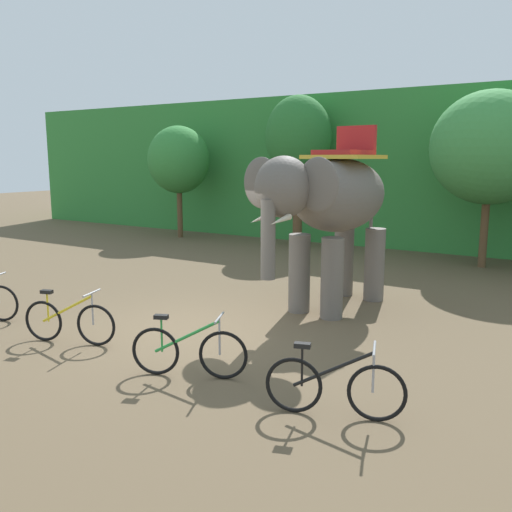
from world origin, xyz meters
name	(u,v)px	position (x,y,z in m)	size (l,w,h in m)	color
ground_plane	(190,329)	(0.00, 0.00, 0.00)	(80.00, 80.00, 0.00)	brown
foliage_hedge	(416,169)	(0.00, 13.83, 2.70)	(36.00, 6.00, 5.40)	#338438
tree_far_left	(179,160)	(-7.96, 9.20, 3.04)	(2.40, 2.40, 4.35)	brown
tree_center_left	(298,138)	(-2.95, 9.70, 3.80)	(2.31, 2.31, 5.26)	brown
tree_far_right	(490,148)	(3.40, 9.15, 3.39)	(3.29, 3.29, 4.98)	brown
elephant	(332,203)	(1.56, 2.68, 2.20)	(2.11, 4.22, 3.78)	#665E56
bike_yellow	(69,321)	(-1.24, -1.68, 0.39)	(1.64, 0.68, 0.92)	black
bike_green	(189,351)	(1.40, -1.73, 0.39)	(1.59, 0.78, 0.92)	black
bike_black	(334,387)	(3.67, -1.76, 0.39)	(1.64, 0.69, 0.92)	black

